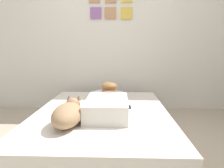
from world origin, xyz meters
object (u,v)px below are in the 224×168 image
(pillow, at_px, (107,94))
(cell_phone, at_px, (128,107))
(dog, at_px, (68,113))
(bed, at_px, (102,124))
(coffee_cup, at_px, (116,99))
(person_lying, at_px, (108,102))

(pillow, relative_size, cell_phone, 3.71)
(pillow, relative_size, dog, 0.90)
(bed, bearing_deg, dog, -122.47)
(dog, relative_size, coffee_cup, 4.60)
(person_lying, bearing_deg, coffee_cup, 79.55)
(coffee_cup, bearing_deg, pillow, 121.54)
(coffee_cup, height_order, cell_phone, coffee_cup)
(bed, xyz_separation_m, pillow, (0.03, 0.61, 0.22))
(coffee_cup, distance_m, cell_phone, 0.31)
(person_lying, bearing_deg, bed, 149.51)
(coffee_cup, relative_size, cell_phone, 0.89)
(person_lying, relative_size, dog, 1.60)
(cell_phone, bearing_deg, coffee_cup, 118.20)
(bed, xyz_separation_m, person_lying, (0.06, -0.04, 0.27))
(person_lying, distance_m, dog, 0.52)
(bed, distance_m, pillow, 0.65)
(cell_phone, bearing_deg, bed, -154.36)
(dog, bearing_deg, bed, 57.53)
(person_lying, xyz_separation_m, cell_phone, (0.23, 0.18, -0.10))
(person_lying, bearing_deg, cell_phone, 37.91)
(bed, distance_m, cell_phone, 0.36)
(bed, bearing_deg, pillow, 87.63)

